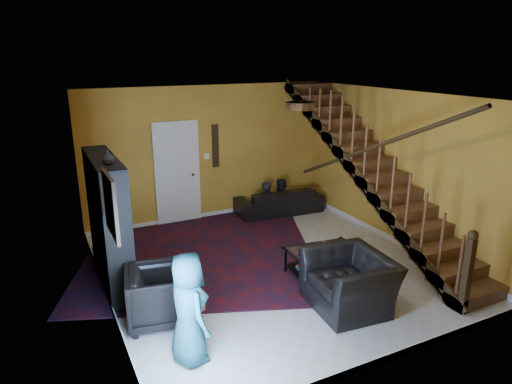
% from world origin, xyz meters
% --- Properties ---
extents(floor, '(5.50, 5.50, 0.00)m').
position_xyz_m(floor, '(0.00, 0.00, 0.00)').
color(floor, beige).
rests_on(floor, ground).
extents(room, '(5.50, 5.50, 5.50)m').
position_xyz_m(room, '(-1.33, 1.33, 0.05)').
color(room, gold).
rests_on(room, ground).
extents(staircase, '(0.95, 5.02, 3.18)m').
position_xyz_m(staircase, '(2.12, -0.00, 1.40)').
color(staircase, brown).
rests_on(staircase, floor).
extents(bookshelf, '(0.35, 1.80, 2.00)m').
position_xyz_m(bookshelf, '(-2.40, 0.60, 0.96)').
color(bookshelf, black).
rests_on(bookshelf, floor).
extents(door, '(0.82, 0.05, 2.05)m').
position_xyz_m(door, '(-0.70, 2.73, 1.02)').
color(door, silver).
rests_on(door, floor).
extents(framed_picture, '(0.04, 0.74, 0.74)m').
position_xyz_m(framed_picture, '(-2.57, -0.90, 1.75)').
color(framed_picture, maroon).
rests_on(framed_picture, room).
extents(wall_hanging, '(0.14, 0.03, 0.90)m').
position_xyz_m(wall_hanging, '(0.15, 2.73, 1.55)').
color(wall_hanging, black).
rests_on(wall_hanging, room).
extents(ceiling_fixture, '(0.40, 0.40, 0.10)m').
position_xyz_m(ceiling_fixture, '(0.00, -0.80, 2.74)').
color(ceiling_fixture, '#3F2814').
rests_on(ceiling_fixture, room).
extents(rug, '(5.27, 5.58, 0.02)m').
position_xyz_m(rug, '(-0.77, 1.27, 0.01)').
color(rug, '#420B0F').
rests_on(rug, floor).
extents(sofa, '(1.94, 0.86, 0.55)m').
position_xyz_m(sofa, '(1.45, 2.30, 0.28)').
color(sofa, black).
rests_on(sofa, floor).
extents(armchair_left, '(0.97, 0.95, 0.76)m').
position_xyz_m(armchair_left, '(-2.05, -0.75, 0.38)').
color(armchair_left, black).
rests_on(armchair_left, floor).
extents(armchair_right, '(1.12, 1.25, 0.76)m').
position_xyz_m(armchair_right, '(0.41, -1.55, 0.38)').
color(armchair_right, black).
rests_on(armchair_right, floor).
extents(person_adult_a, '(0.46, 0.32, 1.20)m').
position_xyz_m(person_adult_a, '(1.14, 2.35, 0.15)').
color(person_adult_a, black).
rests_on(person_adult_a, sofa).
extents(person_adult_b, '(0.62, 0.50, 1.21)m').
position_xyz_m(person_adult_b, '(1.50, 2.35, 0.16)').
color(person_adult_b, black).
rests_on(person_adult_b, sofa).
extents(person_child, '(0.51, 0.71, 1.34)m').
position_xyz_m(person_child, '(-1.95, -1.69, 0.67)').
color(person_child, '#174859').
rests_on(person_child, armchair_left).
extents(coffee_table, '(1.17, 0.77, 0.42)m').
position_xyz_m(coffee_table, '(0.65, -0.57, 0.24)').
color(coffee_table, black).
rests_on(coffee_table, floor).
extents(cup_a, '(0.14, 0.14, 0.10)m').
position_xyz_m(cup_a, '(0.45, -0.64, 0.47)').
color(cup_a, '#999999').
rests_on(cup_a, coffee_table).
extents(cup_b, '(0.10, 0.10, 0.09)m').
position_xyz_m(cup_b, '(0.71, -0.52, 0.46)').
color(cup_b, '#999999').
rests_on(cup_b, coffee_table).
extents(bowl, '(0.27, 0.27, 0.05)m').
position_xyz_m(bowl, '(0.41, -0.72, 0.44)').
color(bowl, '#999999').
rests_on(bowl, coffee_table).
extents(vase, '(0.18, 0.18, 0.19)m').
position_xyz_m(vase, '(-2.41, 0.10, 2.10)').
color(vase, '#999999').
rests_on(vase, bookshelf).
extents(popcorn_bucket, '(0.14, 0.14, 0.14)m').
position_xyz_m(popcorn_bucket, '(-1.48, -0.75, 0.09)').
color(popcorn_bucket, red).
rests_on(popcorn_bucket, rug).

